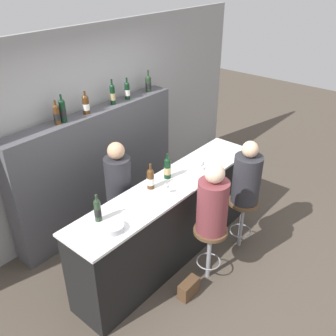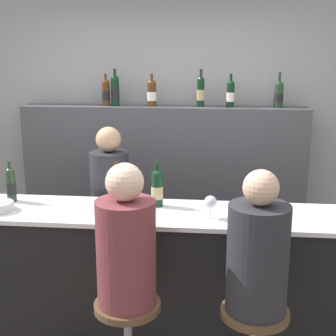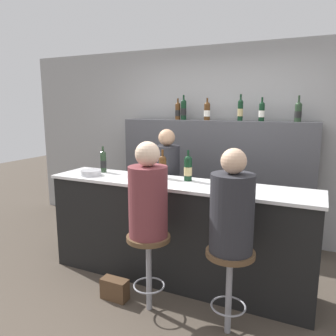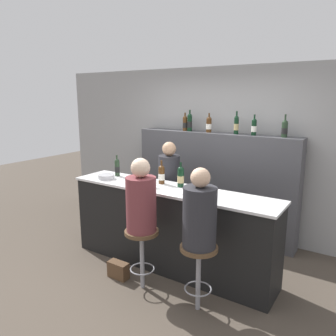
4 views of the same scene
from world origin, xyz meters
name	(u,v)px [view 1 (image 1 of 4)]	position (x,y,z in m)	size (l,w,h in m)	color
ground_plane	(187,264)	(0.00, 0.00, 0.00)	(16.00, 16.00, 0.00)	#4C4238
wall_back	(85,130)	(0.00, 1.73, 1.30)	(6.40, 0.05, 2.60)	#9E9E9E
bar_counter	(170,221)	(0.00, 0.26, 0.53)	(2.75, 0.57, 1.05)	black
back_bar_cabinet	(99,168)	(0.00, 1.51, 0.81)	(2.57, 0.28, 1.62)	#4C4C51
wine_bottle_counter_0	(98,210)	(-0.96, 0.38, 1.18)	(0.07, 0.07, 0.30)	#233823
wine_bottle_counter_1	(151,178)	(-0.20, 0.38, 1.17)	(0.08, 0.08, 0.30)	#4C2D14
wine_bottle_counter_2	(167,168)	(0.09, 0.38, 1.18)	(0.08, 0.08, 0.31)	black
wine_bottle_backbar_0	(57,114)	(-0.52, 1.51, 1.74)	(0.07, 0.07, 0.29)	#4C2D14
wine_bottle_backbar_1	(63,110)	(-0.44, 1.51, 1.76)	(0.08, 0.08, 0.33)	black
wine_bottle_backbar_2	(86,104)	(-0.10, 1.51, 1.74)	(0.08, 0.08, 0.29)	#4C2D14
wine_bottle_backbar_3	(112,94)	(0.33, 1.51, 1.75)	(0.07, 0.07, 0.33)	black
wine_bottle_backbar_4	(127,90)	(0.60, 1.51, 1.74)	(0.07, 0.07, 0.29)	black
wine_bottle_backbar_5	(148,83)	(1.01, 1.51, 1.73)	(0.08, 0.08, 0.30)	#233823
wine_glass_0	(166,187)	(-0.18, 0.17, 1.14)	(0.06, 0.06, 0.13)	silver
wine_glass_1	(201,164)	(0.45, 0.17, 1.16)	(0.08, 0.08, 0.15)	silver
metal_bowl	(113,227)	(-0.97, 0.17, 1.08)	(0.22, 0.22, 0.06)	#B7B7BC
tasting_menu	(189,183)	(0.16, 0.12, 1.05)	(0.21, 0.30, 0.00)	white
bar_stool_left	(210,240)	(0.00, -0.31, 0.55)	(0.38, 0.38, 0.70)	gray
guest_seated_left	(213,203)	(0.00, -0.31, 1.05)	(0.33, 0.33, 0.82)	brown
bar_stool_right	(243,211)	(0.72, -0.31, 0.55)	(0.38, 0.38, 0.70)	gray
guest_seated_right	(247,177)	(0.72, -0.31, 1.04)	(0.33, 0.33, 0.80)	#28282D
bartender	(120,205)	(-0.34, 0.76, 0.72)	(0.30, 0.30, 1.54)	#28282D
handbag	(189,288)	(-0.37, -0.31, 0.10)	(0.26, 0.12, 0.20)	#513823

